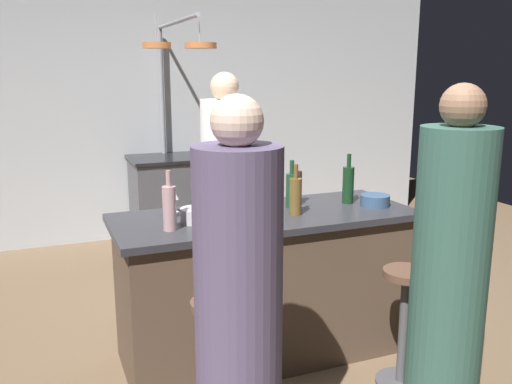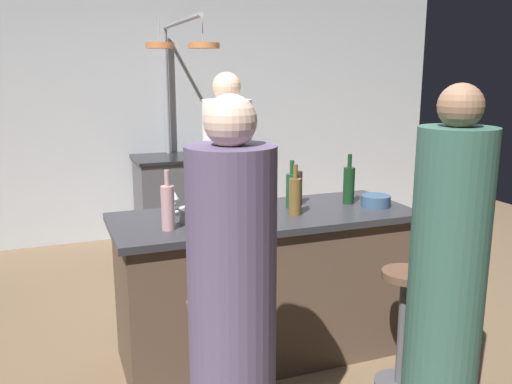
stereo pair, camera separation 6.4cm
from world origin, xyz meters
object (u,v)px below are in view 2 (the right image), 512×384
object	(u,v)px
stove_range	(176,199)
wine_glass_near_left_guest	(173,195)
bar_stool_right	(403,324)
wine_glass_by_chef	(263,194)
wine_bottle_red	(349,184)
mixing_bowl_blue	(376,201)
potted_plant	(432,246)
wine_bottle_amber	(295,196)
wine_bottle_rose	(168,207)
guest_left	(232,320)
guest_right	(447,277)
wine_bottle_green	(292,190)
mixing_bowl_steel	(195,215)
bar_stool_left	(215,360)
pepper_mill	(298,187)
wine_glass_near_right_guest	(170,199)
chef	(228,197)

from	to	relation	value
stove_range	wine_glass_near_left_guest	world-z (taller)	wine_glass_near_left_guest
bar_stool_right	wine_glass_by_chef	distance (m)	1.08
wine_bottle_red	mixing_bowl_blue	distance (m)	0.20
potted_plant	wine_bottle_amber	xyz separation A→B (m)	(-1.60, -0.71, 0.72)
wine_bottle_red	wine_bottle_rose	world-z (taller)	wine_bottle_rose
guest_left	guest_right	world-z (taller)	guest_right
wine_bottle_green	mixing_bowl_steel	xyz separation A→B (m)	(-0.64, -0.10, -0.07)
stove_range	potted_plant	bearing A→B (deg)	-46.18
guest_left	bar_stool_right	xyz separation A→B (m)	(1.11, 0.39, -0.39)
bar_stool_left	guest_left	bearing A→B (deg)	-95.91
potted_plant	bar_stool_right	bearing A→B (deg)	-133.70
bar_stool_left	wine_bottle_green	world-z (taller)	wine_bottle_green
bar_stool_right	wine_bottle_red	size ratio (longest dim) A/B	2.14
wine_glass_near_left_guest	pepper_mill	bearing A→B (deg)	-5.24
guest_left	wine_glass_near_right_guest	world-z (taller)	guest_left
mixing_bowl_steel	stove_range	bearing A→B (deg)	80.11
guest_left	mixing_bowl_blue	world-z (taller)	guest_left
chef	pepper_mill	bearing A→B (deg)	-73.72
potted_plant	wine_bottle_amber	distance (m)	1.89
wine_glass_near_left_guest	mixing_bowl_blue	world-z (taller)	wine_glass_near_left_guest
guest_left	mixing_bowl_blue	xyz separation A→B (m)	(1.26, 0.93, 0.17)
wine_glass_near_left_guest	chef	bearing A→B (deg)	50.67
pepper_mill	wine_bottle_red	bearing A→B (deg)	-20.24
bar_stool_right	mixing_bowl_blue	distance (m)	0.79
bar_stool_left	wine_glass_near_left_guest	world-z (taller)	wine_glass_near_left_guest
wine_bottle_amber	guest_left	bearing A→B (deg)	-127.17
wine_glass_by_chef	mixing_bowl_blue	size ratio (longest dim) A/B	0.80
wine_bottle_green	pepper_mill	bearing A→B (deg)	43.56
potted_plant	wine_bottle_green	bearing A→B (deg)	-160.61
wine_glass_by_chef	wine_glass_near_left_guest	bearing A→B (deg)	161.39
wine_bottle_red	bar_stool_right	bearing A→B (deg)	-91.98
wine_bottle_amber	wine_glass_near_right_guest	xyz separation A→B (m)	(-0.70, 0.21, -0.01)
guest_right	guest_left	bearing A→B (deg)	-178.07
guest_right	wine_bottle_red	size ratio (longest dim) A/B	5.27
guest_right	wine_glass_by_chef	xyz separation A→B (m)	(-0.53, 1.03, 0.23)
bar_stool_left	guest_left	world-z (taller)	guest_left
guest_left	pepper_mill	bearing A→B (deg)	54.37
chef	wine_glass_by_chef	bearing A→B (deg)	-93.99
guest_right	mixing_bowl_blue	xyz separation A→B (m)	(0.18, 0.89, 0.16)
guest_left	mixing_bowl_blue	size ratio (longest dim) A/B	9.03
wine_bottle_red	wine_bottle_green	world-z (taller)	wine_bottle_red
chef	wine_glass_near_right_guest	size ratio (longest dim) A/B	11.80
bar_stool_left	wine_glass_near_left_guest	distance (m)	1.06
stove_range	wine_glass_near_right_guest	bearing A→B (deg)	-103.13
wine_glass_near_left_guest	wine_bottle_red	bearing A→B (deg)	-9.53
wine_glass_by_chef	guest_right	bearing A→B (deg)	-62.98
chef	wine_bottle_red	world-z (taller)	chef
stove_range	wine_bottle_amber	xyz separation A→B (m)	(0.15, -2.54, 0.57)
stove_range	mixing_bowl_steel	size ratio (longest dim) A/B	4.89
guest_left	mixing_bowl_blue	distance (m)	1.57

